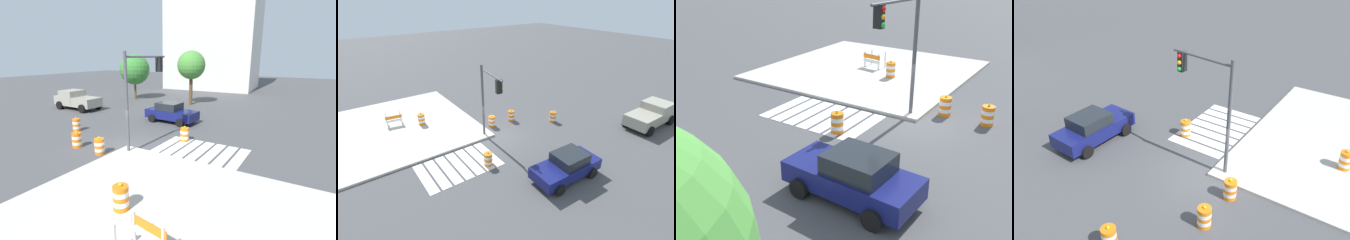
{
  "view_description": "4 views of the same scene",
  "coord_description": "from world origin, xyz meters",
  "views": [
    {
      "loc": [
        9.42,
        -10.89,
        5.41
      ],
      "look_at": [
        1.95,
        1.52,
        1.66
      ],
      "focal_mm": 26.66,
      "sensor_mm": 36.0,
      "label": 1
    },
    {
      "loc": [
        9.34,
        14.48,
        10.12
      ],
      "look_at": [
        -0.45,
        0.87,
        1.65
      ],
      "focal_mm": 27.04,
      "sensor_mm": 36.0,
      "label": 2
    },
    {
      "loc": [
        -6.44,
        15.58,
        7.26
      ],
      "look_at": [
        1.68,
        3.42,
        0.95
      ],
      "focal_mm": 42.61,
      "sensor_mm": 36.0,
      "label": 3
    },
    {
      "loc": [
        -11.4,
        -6.43,
        10.4
      ],
      "look_at": [
        2.37,
        3.07,
        0.92
      ],
      "focal_mm": 37.73,
      "sensor_mm": 36.0,
      "label": 4
    }
  ],
  "objects": [
    {
      "name": "crosswalk_stripes",
      "position": [
        4.0,
        1.8,
        0.01
      ],
      "size": [
        5.1,
        3.2,
        0.02
      ],
      "color": "silver",
      "rests_on": "ground"
    },
    {
      "name": "traffic_barrel_crosswalk_end",
      "position": [
        2.4,
        2.86,
        0.45
      ],
      "size": [
        0.56,
        0.56,
        1.02
      ],
      "color": "orange",
      "rests_on": "ground"
    },
    {
      "name": "construction_barricade",
      "position": [
        5.93,
        -6.33,
        0.72
      ],
      "size": [
        1.33,
        0.94,
        1.0
      ],
      "color": "silver",
      "rests_on": "sidewalk_corner"
    },
    {
      "name": "sports_car",
      "position": [
        -0.81,
        6.62,
        0.81
      ],
      "size": [
        4.37,
        2.27,
        1.63
      ],
      "color": "navy",
      "rests_on": "ground"
    },
    {
      "name": "traffic_barrel_near_corner",
      "position": [
        -2.71,
        -1.47,
        0.45
      ],
      "size": [
        0.56,
        0.56,
        1.02
      ],
      "color": "orange",
      "rests_on": "ground"
    },
    {
      "name": "traffic_barrel_median_far",
      "position": [
        -5.52,
        0.81,
        0.45
      ],
      "size": [
        0.56,
        0.56,
        1.02
      ],
      "color": "orange",
      "rests_on": "ground"
    },
    {
      "name": "traffic_barrel_median_near",
      "position": [
        -0.72,
        -1.54,
        0.45
      ],
      "size": [
        0.56,
        0.56,
        1.02
      ],
      "color": "orange",
      "rests_on": "ground"
    },
    {
      "name": "traffic_light_pole",
      "position": [
        0.74,
        0.53,
        3.91
      ],
      "size": [
        0.66,
        3.27,
        5.5
      ],
      "color": "#4C4C51",
      "rests_on": "sidewalk_corner"
    },
    {
      "name": "street_tree_streetside_near",
      "position": [
        -2.82,
        14.43,
        4.36
      ],
      "size": [
        3.11,
        3.11,
        5.96
      ],
      "color": "brown",
      "rests_on": "ground"
    },
    {
      "name": "office_building_far",
      "position": [
        -6.46,
        30.29,
        10.99
      ],
      "size": [
        14.69,
        10.99,
        21.99
      ],
      "primitive_type": "cube",
      "rotation": [
        0.0,
        0.0,
        0.07
      ],
      "color": "beige",
      "rests_on": "ground"
    },
    {
      "name": "traffic_barrel_on_sidewalk",
      "position": [
        4.02,
        -5.1,
        0.6
      ],
      "size": [
        0.56,
        0.56,
        1.02
      ],
      "color": "orange",
      "rests_on": "sidewalk_corner"
    },
    {
      "name": "pickup_truck",
      "position": [
        -11.92,
        6.08,
        0.97
      ],
      "size": [
        5.16,
        2.36,
        1.92
      ],
      "color": "gray",
      "rests_on": "ground"
    },
    {
      "name": "ground_plane",
      "position": [
        0.0,
        0.0,
        0.0
      ],
      "size": [
        120.0,
        120.0,
        0.0
      ],
      "primitive_type": "plane",
      "color": "#474749"
    },
    {
      "name": "street_tree_streetside_mid",
      "position": [
        -10.48,
        14.1,
        3.73
      ],
      "size": [
        3.74,
        3.74,
        5.6
      ],
      "color": "brown",
      "rests_on": "ground"
    }
  ]
}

